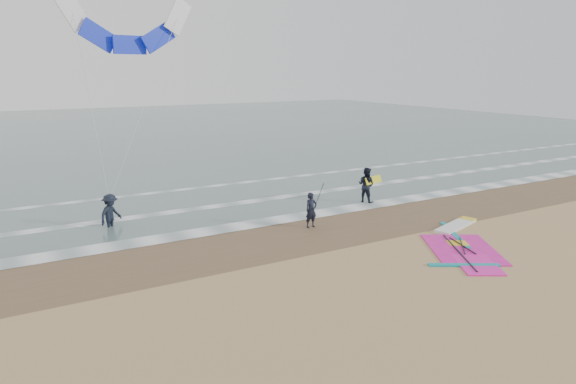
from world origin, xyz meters
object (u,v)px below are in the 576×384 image
person_walking (366,185)px  person_wading (110,207)px  windsurf_rig (462,242)px  person_standing (311,210)px  surf_kite (129,30)px

person_walking → person_wading: bearing=56.3°
windsurf_rig → person_walking: 7.36m
person_standing → person_walking: 5.49m
person_wading → surf_kite: bearing=19.6°
person_walking → person_wading: 12.93m
windsurf_rig → person_standing: bearing=130.9°
person_standing → surf_kite: surf_kite is taller
person_wading → surf_kite: size_ratio=0.21×
person_wading → surf_kite: (2.12, 3.31, 7.86)m
person_standing → surf_kite: (-5.70, 7.75, 8.00)m
person_wading → person_standing: bearing=-67.4°
person_wading → windsurf_rig: bearing=-75.6°
windsurf_rig → surf_kite: bearing=128.2°
person_standing → person_wading: bearing=147.1°
windsurf_rig → person_standing: person_standing is taller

